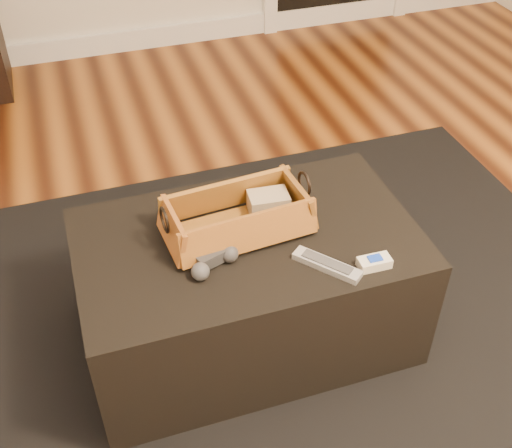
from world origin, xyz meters
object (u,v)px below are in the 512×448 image
object	(u,v)px
tv_remote	(233,229)
game_controller	(212,260)
silver_remote	(327,265)
ottoman	(248,288)
cream_gadget	(374,262)
wicker_basket	(237,218)

from	to	relation	value
tv_remote	game_controller	bearing A→B (deg)	-140.93
silver_remote	ottoman	bearing A→B (deg)	131.70
tv_remote	cream_gadget	size ratio (longest dim) A/B	2.46
silver_remote	tv_remote	bearing A→B (deg)	135.40
silver_remote	game_controller	bearing A→B (deg)	161.49
wicker_basket	silver_remote	distance (m)	0.30
wicker_basket	game_controller	bearing A→B (deg)	-131.35
cream_gadget	silver_remote	bearing A→B (deg)	163.44
wicker_basket	silver_remote	xyz separation A→B (m)	(0.19, -0.22, -0.04)
wicker_basket	cream_gadget	world-z (taller)	wicker_basket
game_controller	silver_remote	world-z (taller)	game_controller
ottoman	wicker_basket	size ratio (longest dim) A/B	2.24
wicker_basket	game_controller	xyz separation A→B (m)	(-0.11, -0.12, -0.03)
game_controller	silver_remote	size ratio (longest dim) A/B	0.89
tv_remote	cream_gadget	world-z (taller)	tv_remote
ottoman	game_controller	bearing A→B (deg)	-144.90
ottoman	game_controller	distance (m)	0.28
ottoman	cream_gadget	world-z (taller)	cream_gadget
ottoman	silver_remote	xyz separation A→B (m)	(0.17, -0.19, 0.22)
tv_remote	silver_remote	xyz separation A→B (m)	(0.21, -0.21, -0.02)
game_controller	cream_gadget	bearing A→B (deg)	-17.94
tv_remote	game_controller	size ratio (longest dim) A/B	1.39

